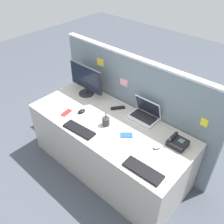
# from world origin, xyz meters

# --- Properties ---
(ground_plane) EXTENTS (10.00, 10.00, 0.00)m
(ground_plane) POSITION_xyz_m (0.00, 0.00, 0.00)
(ground_plane) COLOR #424751
(desk) EXTENTS (1.93, 0.83, 0.72)m
(desk) POSITION_xyz_m (0.00, 0.00, 0.36)
(desk) COLOR #ADA89E
(desk) RESTS_ON ground_plane
(cubicle_divider) EXTENTS (2.19, 0.07, 1.35)m
(cubicle_divider) POSITION_xyz_m (-0.00, 0.46, 0.68)
(cubicle_divider) COLOR slate
(cubicle_divider) RESTS_ON ground_plane
(desktop_monitor) EXTENTS (0.52, 0.20, 0.40)m
(desktop_monitor) POSITION_xyz_m (-0.61, 0.24, 0.93)
(desktop_monitor) COLOR #232328
(desktop_monitor) RESTS_ON desk
(laptop) EXTENTS (0.33, 0.24, 0.24)m
(laptop) POSITION_xyz_m (0.24, 0.35, 0.78)
(laptop) COLOR silver
(laptop) RESTS_ON desk
(desk_phone) EXTENTS (0.18, 0.17, 0.09)m
(desk_phone) POSITION_xyz_m (0.74, 0.20, 0.75)
(desk_phone) COLOR black
(desk_phone) RESTS_ON desk
(keyboard_main) EXTENTS (0.38, 0.15, 0.02)m
(keyboard_main) POSITION_xyz_m (-0.15, -0.31, 0.73)
(keyboard_main) COLOR black
(keyboard_main) RESTS_ON desk
(keyboard_spare) EXTENTS (0.38, 0.15, 0.02)m
(keyboard_spare) POSITION_xyz_m (0.69, -0.30, 0.73)
(keyboard_spare) COLOR black
(keyboard_spare) RESTS_ON desk
(computer_mouse_right_hand) EXTENTS (0.08, 0.11, 0.03)m
(computer_mouse_right_hand) POSITION_xyz_m (0.62, 0.04, 0.73)
(computer_mouse_right_hand) COLOR #9EA0A8
(computer_mouse_right_hand) RESTS_ON desk
(computer_mouse_left_hand) EXTENTS (0.07, 0.11, 0.03)m
(computer_mouse_left_hand) POSITION_xyz_m (-0.37, -0.08, 0.73)
(computer_mouse_left_hand) COLOR black
(computer_mouse_left_hand) RESTS_ON desk
(pen_cup) EXTENTS (0.08, 0.08, 0.18)m
(pen_cup) POSITION_xyz_m (-0.00, -0.05, 0.77)
(pen_cup) COLOR #333338
(pen_cup) RESTS_ON desk
(cell_phone_blue_case) EXTENTS (0.14, 0.14, 0.01)m
(cell_phone_blue_case) POSITION_xyz_m (0.28, -0.03, 0.72)
(cell_phone_blue_case) COLOR blue
(cell_phone_blue_case) RESTS_ON desk
(cell_phone_white_slab) EXTENTS (0.12, 0.16, 0.01)m
(cell_phone_white_slab) POSITION_xyz_m (-0.86, -0.13, 0.72)
(cell_phone_white_slab) COLOR silver
(cell_phone_white_slab) RESTS_ON desk
(cell_phone_red_case) EXTENTS (0.08, 0.15, 0.01)m
(cell_phone_red_case) POSITION_xyz_m (-0.49, -0.21, 0.72)
(cell_phone_red_case) COLOR #B22323
(cell_phone_red_case) RESTS_ON desk
(tv_remote) EXTENTS (0.14, 0.16, 0.02)m
(tv_remote) POSITION_xyz_m (-0.10, 0.26, 0.73)
(tv_remote) COLOR black
(tv_remote) RESTS_ON desk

